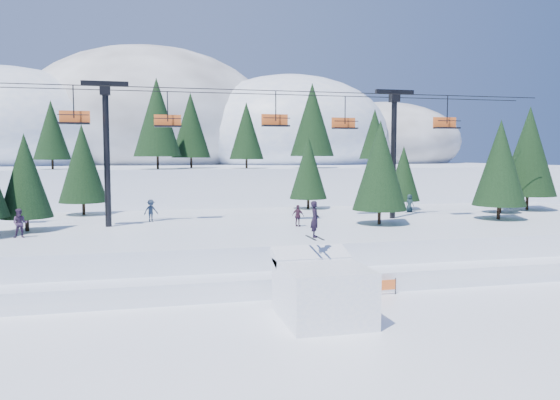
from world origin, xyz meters
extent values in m
plane|color=white|center=(0.00, 0.00, 0.00)|extent=(160.00, 160.00, 0.00)
cube|color=white|center=(0.00, 18.00, 1.25)|extent=(70.00, 22.00, 2.50)
cube|color=white|center=(0.00, 8.00, 0.55)|extent=(70.00, 6.00, 1.10)
cube|color=white|center=(0.00, 68.00, 3.00)|extent=(110.00, 60.00, 6.00)
ellipsoid|color=white|center=(-28.00, 72.00, 11.45)|extent=(36.00, 32.40, 19.80)
ellipsoid|color=#605B59|center=(-6.00, 78.00, 13.26)|extent=(44.00, 39.60, 26.40)
ellipsoid|color=white|center=(18.00, 70.00, 11.42)|extent=(34.00, 30.60, 19.72)
ellipsoid|color=#605B59|center=(38.00, 76.00, 10.12)|extent=(30.00, 27.00, 15.00)
cylinder|color=black|center=(-5.13, 40.32, 6.71)|extent=(0.26, 0.26, 1.42)
cone|color=#173317|center=(-5.13, 40.32, 11.79)|extent=(5.28, 5.28, 8.74)
cylinder|color=black|center=(5.18, 41.42, 6.55)|extent=(0.26, 0.26, 1.09)
cone|color=#173317|center=(5.18, 41.42, 10.45)|extent=(4.06, 4.06, 6.71)
cylinder|color=black|center=(13.34, 41.61, 6.72)|extent=(0.26, 0.26, 1.44)
cone|color=#173317|center=(13.34, 41.61, 11.88)|extent=(5.36, 5.36, 8.87)
cylinder|color=black|center=(-16.55, 42.56, 6.54)|extent=(0.26, 0.26, 1.07)
cone|color=#173317|center=(-16.55, 42.56, 10.36)|extent=(3.98, 3.98, 6.58)
cylinder|color=black|center=(22.52, 43.93, 6.53)|extent=(0.26, 0.26, 1.06)
cone|color=#173317|center=(22.52, 43.93, 10.31)|extent=(3.93, 3.93, 6.50)
cylinder|color=black|center=(-1.12, 44.24, 6.63)|extent=(0.26, 0.26, 1.27)
cone|color=#173317|center=(-1.12, 44.24, 11.16)|extent=(4.71, 4.71, 7.79)
cube|color=white|center=(1.62, 1.16, 1.28)|extent=(3.78, 4.67, 2.56)
cube|color=white|center=(1.62, 3.16, 2.61)|extent=(3.78, 1.64, 0.91)
imported|color=black|center=(1.72, 2.76, 4.50)|extent=(0.59, 0.75, 1.79)
cube|color=black|center=(1.52, 2.76, 3.60)|extent=(0.11, 1.65, 0.03)
cube|color=black|center=(1.92, 2.76, 3.60)|extent=(0.11, 1.65, 0.03)
cylinder|color=black|center=(-9.00, 18.00, 7.50)|extent=(0.44, 0.44, 10.00)
cube|color=black|center=(-9.00, 18.00, 12.60)|extent=(3.20, 0.35, 0.35)
cube|color=black|center=(-9.00, 18.00, 12.15)|extent=(0.70, 0.70, 0.70)
cylinder|color=black|center=(13.00, 18.00, 7.50)|extent=(0.44, 0.44, 10.00)
cube|color=black|center=(13.00, 18.00, 12.60)|extent=(3.20, 0.35, 0.35)
cube|color=black|center=(13.00, 18.00, 12.15)|extent=(0.70, 0.70, 0.70)
cylinder|color=black|center=(2.00, 16.80, 12.30)|extent=(46.00, 0.06, 0.06)
cylinder|color=black|center=(2.00, 19.20, 12.30)|extent=(46.00, 0.06, 0.06)
cylinder|color=black|center=(-10.97, 16.80, 11.20)|extent=(0.08, 0.08, 2.20)
cube|color=black|center=(-10.97, 16.80, 9.75)|extent=(2.00, 0.75, 0.12)
cube|color=orange|center=(-10.97, 17.18, 10.20)|extent=(2.00, 0.10, 0.85)
cylinder|color=black|center=(-10.97, 16.45, 10.30)|extent=(2.00, 0.06, 0.06)
cylinder|color=black|center=(-4.68, 19.20, 11.20)|extent=(0.08, 0.08, 2.20)
cube|color=black|center=(-4.68, 19.20, 9.75)|extent=(2.00, 0.75, 0.12)
cube|color=orange|center=(-4.68, 19.58, 10.20)|extent=(2.00, 0.10, 0.85)
cylinder|color=black|center=(-4.68, 18.85, 10.30)|extent=(2.00, 0.06, 0.06)
cylinder|color=black|center=(3.02, 16.80, 11.20)|extent=(0.08, 0.08, 2.20)
cube|color=black|center=(3.02, 16.80, 9.75)|extent=(2.00, 0.75, 0.12)
cube|color=orange|center=(3.02, 17.18, 10.20)|extent=(2.00, 0.10, 0.85)
cylinder|color=black|center=(3.02, 16.45, 10.30)|extent=(2.00, 0.06, 0.06)
cylinder|color=black|center=(9.30, 19.20, 11.20)|extent=(0.08, 0.08, 2.20)
cube|color=black|center=(9.30, 19.20, 9.75)|extent=(2.00, 0.75, 0.12)
cube|color=orange|center=(9.30, 19.58, 10.20)|extent=(2.00, 0.10, 0.85)
cylinder|color=black|center=(9.30, 18.85, 10.30)|extent=(2.00, 0.06, 0.06)
cylinder|color=black|center=(16.99, 16.80, 11.20)|extent=(0.08, 0.08, 2.20)
cube|color=black|center=(16.99, 16.80, 9.75)|extent=(2.00, 0.75, 0.12)
cube|color=orange|center=(16.99, 17.18, 10.20)|extent=(2.00, 0.10, 0.85)
cylinder|color=black|center=(16.99, 16.45, 10.30)|extent=(2.00, 0.06, 0.06)
cylinder|color=black|center=(20.88, 15.34, 3.05)|extent=(0.26, 0.26, 1.11)
cone|color=#173317|center=(20.88, 15.34, 7.00)|extent=(4.11, 4.11, 6.79)
cylinder|color=black|center=(24.12, 19.69, 2.96)|extent=(0.26, 0.26, 0.92)
cone|color=#173317|center=(24.12, 19.69, 6.26)|extent=(3.43, 3.43, 5.68)
cylinder|color=black|center=(28.12, 21.26, 3.17)|extent=(0.26, 0.26, 1.34)
cone|color=#173317|center=(28.12, 21.26, 7.96)|extent=(4.99, 4.99, 8.24)
cylinder|color=black|center=(16.98, 24.23, 2.92)|extent=(0.26, 0.26, 0.83)
cone|color=#173317|center=(16.98, 24.23, 5.89)|extent=(3.09, 3.09, 5.11)
cylinder|color=black|center=(-11.61, 26.55, 3.04)|extent=(0.26, 0.26, 1.08)
cone|color=#173317|center=(-11.61, 26.55, 6.91)|extent=(4.02, 4.02, 6.66)
cylinder|color=black|center=(8.58, 27.11, 2.98)|extent=(0.26, 0.26, 0.96)
cone|color=#173317|center=(8.58, 27.11, 6.41)|extent=(3.56, 3.56, 5.89)
cylinder|color=black|center=(-14.17, 16.87, 2.96)|extent=(0.26, 0.26, 0.92)
cone|color=#173317|center=(-14.17, 16.87, 6.25)|extent=(3.42, 3.42, 5.66)
cylinder|color=black|center=(10.39, 14.71, 3.04)|extent=(0.26, 0.26, 1.07)
cone|color=#173317|center=(10.39, 14.71, 6.87)|extent=(3.98, 3.98, 6.59)
imported|color=#391E2E|center=(4.19, 14.84, 3.28)|extent=(0.94, 0.88, 1.56)
imported|color=#1A2D32|center=(16.55, 22.04, 3.30)|extent=(0.85, 0.63, 1.60)
imported|color=#212F42|center=(-6.03, 20.24, 3.35)|extent=(1.25, 0.96, 1.70)
imported|color=#3E2A48|center=(-13.94, 13.75, 3.41)|extent=(0.89, 0.70, 1.82)
cylinder|color=black|center=(4.14, 4.41, 0.45)|extent=(0.06, 0.06, 0.90)
cylinder|color=black|center=(6.93, 4.60, 0.45)|extent=(0.06, 0.06, 0.90)
cube|color=orange|center=(5.54, 4.50, 0.55)|extent=(2.80, 0.22, 0.55)
cylinder|color=black|center=(7.03, 5.69, 0.45)|extent=(0.06, 0.06, 0.90)
cylinder|color=black|center=(9.75, 5.03, 0.45)|extent=(0.06, 0.06, 0.90)
cube|color=orange|center=(8.39, 5.36, 0.55)|extent=(2.73, 0.70, 0.55)
camera|label=1|loc=(-6.12, -22.52, 7.66)|focal=35.00mm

